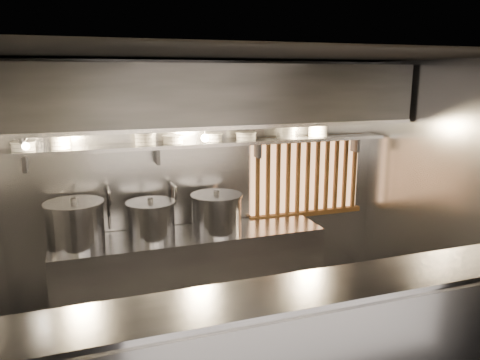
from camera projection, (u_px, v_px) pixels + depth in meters
floor at (251, 356)px, 4.49m from camera, size 4.50×4.50×0.00m
ceiling at (253, 55)px, 3.88m from camera, size 4.50×4.50×0.00m
wall_back at (207, 181)px, 5.56m from camera, size 4.50×0.00×4.50m
wall_right at (452, 195)px, 4.91m from camera, size 0.00×3.00×3.00m
serving_counter at (297, 359)px, 3.48m from camera, size 4.50×0.56×1.13m
cooking_bench at (192, 271)px, 5.33m from camera, size 3.00×0.70×0.90m
bowl_shelf at (211, 143)px, 5.29m from camera, size 4.40×0.34×0.04m
exhaust_hood at (216, 95)px, 4.97m from camera, size 4.40×0.81×0.65m
wood_screen at (307, 176)px, 5.95m from camera, size 1.56×0.09×1.04m
faucet_left at (109, 200)px, 5.09m from camera, size 0.04×0.30×0.50m
faucet_right at (172, 195)px, 5.31m from camera, size 0.04×0.30×0.50m
heat_lamp at (22, 140)px, 4.20m from camera, size 0.25×0.35×0.20m
pendant_bulb at (205, 138)px, 5.13m from camera, size 0.09×0.09×0.19m
stock_pot_left at (151, 220)px, 5.04m from camera, size 0.68×0.68×0.45m
stock_pot_mid at (75, 224)px, 4.80m from camera, size 0.77×0.77×0.52m
stock_pot_right at (217, 213)px, 5.27m from camera, size 0.76×0.76×0.47m
bowl_stack_0 at (23, 146)px, 4.65m from camera, size 0.24×0.24×0.09m
bowl_stack_1 at (61, 142)px, 4.76m from camera, size 0.21×0.21×0.13m
bowl_stack_2 at (145, 139)px, 5.04m from camera, size 0.24×0.24×0.13m
bowl_stack_3 at (173, 139)px, 5.14m from camera, size 0.24×0.24×0.09m
bowl_stack_4 at (214, 137)px, 5.29m from camera, size 0.20×0.20×0.09m
bowl_stack_5 at (246, 136)px, 5.42m from camera, size 0.24×0.24×0.09m
bowl_stack_6 at (286, 131)px, 5.57m from camera, size 0.24×0.24×0.17m
bowl_stack_7 at (318, 130)px, 5.71m from camera, size 0.24×0.24×0.17m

